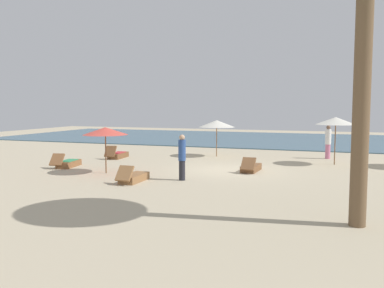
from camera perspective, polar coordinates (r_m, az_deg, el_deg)
ground_plane at (r=18.91m, az=5.19°, el=-3.52°), size 60.00×60.00×0.00m
ocean_water at (r=35.51m, az=12.27°, el=0.57°), size 48.00×16.00×0.06m
umbrella_0 at (r=21.49m, az=18.74°, el=2.96°), size 1.90×1.90×2.30m
umbrella_1 at (r=23.71m, az=3.34°, el=2.74°), size 2.02×2.02×2.03m
umbrella_2 at (r=18.20m, az=-11.56°, el=1.71°), size 1.89×1.89×1.95m
lounger_0 at (r=18.66m, az=7.91°, el=-3.15°), size 0.65×1.72×0.67m
lounger_1 at (r=23.38m, az=-9.97°, el=-1.45°), size 0.73×1.71×0.72m
lounger_2 at (r=16.17m, az=-7.90°, el=-4.46°), size 0.64×1.71×0.68m
lounger_4 at (r=20.62m, az=-16.35°, el=-2.49°), size 0.88×1.78×0.68m
person_0 at (r=23.84m, az=17.81°, el=0.30°), size 0.40×0.40×1.80m
person_1 at (r=16.24m, az=-1.35°, el=-1.72°), size 0.40×0.40×1.76m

